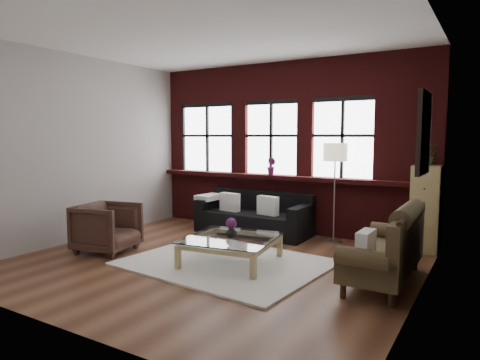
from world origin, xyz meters
The scene contains 26 objects.
floor centered at (0.00, 0.00, 0.00)m, with size 5.50×5.50×0.00m, color #56311F.
ceiling centered at (0.00, 0.00, 3.20)m, with size 5.50×5.50×0.00m, color white.
wall_back centered at (0.00, 2.50, 1.60)m, with size 5.50×5.50×0.00m, color #A9A39E.
wall_front centered at (0.00, -2.50, 1.60)m, with size 5.50×5.50×0.00m, color #A9A39E.
wall_left centered at (-2.75, 0.00, 1.60)m, with size 5.00×5.00×0.00m, color #A9A39E.
wall_right centered at (2.75, 0.00, 1.60)m, with size 5.00×5.00×0.00m, color #A9A39E.
brick_backwall centered at (0.00, 2.44, 1.60)m, with size 5.50×0.12×3.20m, color #4E1213, non-canonical shape.
sill_ledge centered at (0.00, 2.35, 1.04)m, with size 5.50×0.30×0.08m, color #4E1213.
window_left centered at (-1.80, 2.45, 1.75)m, with size 1.38×0.10×1.50m, color black, non-canonical shape.
window_mid centered at (-0.30, 2.45, 1.75)m, with size 1.38×0.10×1.50m, color black, non-canonical shape.
window_right centered at (1.10, 2.45, 1.75)m, with size 1.38×0.10×1.50m, color black, non-canonical shape.
wall_poster centered at (2.72, 0.30, 1.85)m, with size 0.05×0.74×0.94m, color black, non-canonical shape.
shag_rug centered at (0.20, 0.04, 0.01)m, with size 2.70×2.12×0.03m, color silver.
dark_sofa centered at (-0.39, 1.90, 0.38)m, with size 2.12×0.86×0.77m, color black, non-canonical shape.
pillow_a centered at (-0.85, 1.80, 0.57)m, with size 0.40×0.14×0.34m, color white.
pillow_b centered at (-0.04, 1.80, 0.57)m, with size 0.40×0.14×0.34m, color white.
vintage_settee centered at (2.30, 0.39, 0.47)m, with size 0.78×1.76×0.94m, color #43351E, non-canonical shape.
pillow_settee centered at (2.22, -0.15, 0.58)m, with size 0.14×0.38×0.34m, color white.
armchair centered at (-1.76, -0.37, 0.38)m, with size 0.82×0.85×0.77m, color #3A251D.
coffee_table centered at (0.28, 0.06, 0.19)m, with size 1.21×1.21×0.41m, color tan, non-canonical shape.
vase centered at (0.28, 0.06, 0.48)m, with size 0.16×0.16×0.17m, color #B2B2B2.
flowers centered at (0.28, 0.06, 0.59)m, with size 0.15×0.15×0.15m, color #67235D.
drawer_chest centered at (2.53, 2.20, 0.68)m, with size 0.42×0.42×1.37m, color tan.
potted_plant_top centered at (2.53, 2.20, 1.53)m, with size 0.29×0.25×0.32m, color #2D5923.
floor_lamp centered at (1.10, 2.06, 0.92)m, with size 0.40×0.40×1.85m, color #A5A5A8, non-canonical shape.
sill_plant centered at (-0.23, 2.32, 1.25)m, with size 0.18×0.15×0.33m, color #67235D.
Camera 1 is at (3.45, -4.95, 1.82)m, focal length 32.00 mm.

